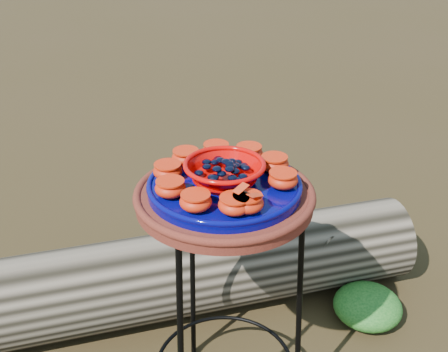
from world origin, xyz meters
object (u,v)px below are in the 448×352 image
cobalt_plate (224,187)px  red_bowl (224,173)px  plant_stand (224,312)px  driftwood_log (192,271)px  terracotta_saucer (224,198)px

cobalt_plate → red_bowl: bearing=0.0°
plant_stand → cobalt_plate: size_ratio=1.86×
plant_stand → driftwood_log: (0.10, 0.44, -0.19)m
cobalt_plate → terracotta_saucer: bearing=0.0°
cobalt_plate → driftwood_log: size_ratio=0.23×
plant_stand → terracotta_saucer: terracotta_saucer is taller
terracotta_saucer → cobalt_plate: size_ratio=1.17×
terracotta_saucer → cobalt_plate: 0.03m
terracotta_saucer → driftwood_log: size_ratio=0.27×
cobalt_plate → red_bowl: 0.04m
plant_stand → red_bowl: 0.44m
terracotta_saucer → driftwood_log: 0.72m
plant_stand → terracotta_saucer: bearing=0.0°
plant_stand → red_bowl: size_ratio=3.72×
terracotta_saucer → cobalt_plate: bearing=0.0°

